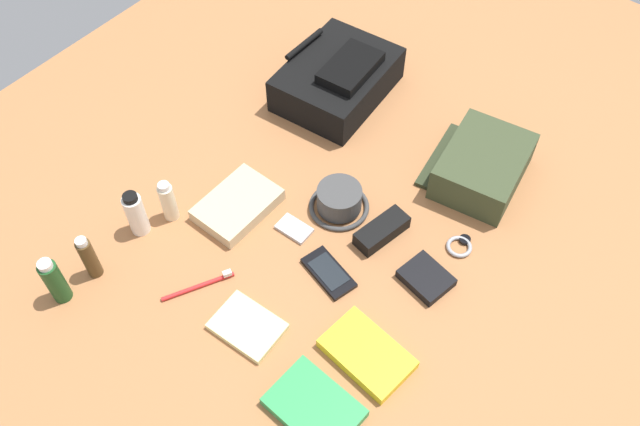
% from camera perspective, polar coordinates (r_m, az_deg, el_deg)
% --- Properties ---
extents(ground_plane, '(2.64, 2.02, 0.02)m').
position_cam_1_polar(ground_plane, '(1.68, 0.00, -1.05)').
color(ground_plane, '#A76B3F').
rests_on(ground_plane, ground).
extents(backpack, '(0.35, 0.28, 0.13)m').
position_cam_1_polar(backpack, '(1.93, 1.51, 11.21)').
color(backpack, black).
rests_on(backpack, ground_plane).
extents(toiletry_pouch, '(0.28, 0.27, 0.10)m').
position_cam_1_polar(toiletry_pouch, '(1.77, 13.40, 3.88)').
color(toiletry_pouch, '#384228').
rests_on(toiletry_pouch, ground_plane).
extents(bucket_hat, '(0.15, 0.15, 0.07)m').
position_cam_1_polar(bucket_hat, '(1.67, 1.62, 1.05)').
color(bucket_hat, '#414141').
rests_on(bucket_hat, ground_plane).
extents(shampoo_bottle, '(0.04, 0.04, 0.14)m').
position_cam_1_polar(shampoo_bottle, '(1.61, -21.40, -5.32)').
color(shampoo_bottle, '#19471E').
rests_on(shampoo_bottle, ground_plane).
extents(cologne_bottle, '(0.03, 0.03, 0.13)m').
position_cam_1_polar(cologne_bottle, '(1.62, -18.83, -3.56)').
color(cologne_bottle, '#473319').
rests_on(cologne_bottle, ground_plane).
extents(toothpaste_tube, '(0.05, 0.05, 0.13)m').
position_cam_1_polar(toothpaste_tube, '(1.67, -15.21, -0.05)').
color(toothpaste_tube, white).
rests_on(toothpaste_tube, ground_plane).
extents(lotion_bottle, '(0.04, 0.04, 0.12)m').
position_cam_1_polar(lotion_bottle, '(1.68, -12.64, 0.96)').
color(lotion_bottle, beige).
rests_on(lotion_bottle, ground_plane).
extents(paperback_novel, '(0.14, 0.19, 0.03)m').
position_cam_1_polar(paperback_novel, '(1.44, -0.49, -16.02)').
color(paperback_novel, '#2D934C').
rests_on(paperback_novel, ground_plane).
extents(travel_guidebook, '(0.14, 0.20, 0.03)m').
position_cam_1_polar(travel_guidebook, '(1.48, 3.97, -11.74)').
color(travel_guidebook, yellow).
rests_on(travel_guidebook, ground_plane).
extents(cell_phone, '(0.10, 0.15, 0.01)m').
position_cam_1_polar(cell_phone, '(1.58, 0.73, -5.04)').
color(cell_phone, black).
rests_on(cell_phone, ground_plane).
extents(media_player, '(0.05, 0.09, 0.01)m').
position_cam_1_polar(media_player, '(1.65, -2.18, -1.33)').
color(media_player, '#B7B7BC').
rests_on(media_player, ground_plane).
extents(wristwatch, '(0.07, 0.06, 0.01)m').
position_cam_1_polar(wristwatch, '(1.66, 11.67, -2.70)').
color(wristwatch, '#99999E').
rests_on(wristwatch, ground_plane).
extents(toothbrush, '(0.16, 0.09, 0.02)m').
position_cam_1_polar(toothbrush, '(1.59, -9.86, -5.94)').
color(toothbrush, red).
rests_on(toothbrush, ground_plane).
extents(wallet, '(0.11, 0.12, 0.02)m').
position_cam_1_polar(wallet, '(1.59, 8.90, -5.42)').
color(wallet, black).
rests_on(wallet, ground_plane).
extents(notepad, '(0.12, 0.16, 0.02)m').
position_cam_1_polar(notepad, '(1.52, -6.12, -9.44)').
color(notepad, beige).
rests_on(notepad, ground_plane).
extents(folded_towel, '(0.20, 0.14, 0.04)m').
position_cam_1_polar(folded_towel, '(1.69, -6.94, 0.68)').
color(folded_towel, '#C6B289').
rests_on(folded_towel, ground_plane).
extents(sunglasses_case, '(0.15, 0.08, 0.04)m').
position_cam_1_polar(sunglasses_case, '(1.64, 5.20, -1.49)').
color(sunglasses_case, black).
rests_on(sunglasses_case, ground_plane).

